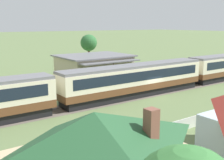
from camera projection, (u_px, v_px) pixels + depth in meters
ground_plane at (153, 96)px, 35.86m from camera, size 600.00×600.00×0.00m
passenger_train at (137, 78)px, 35.56m from camera, size 65.37×3.02×4.05m
railway_track at (105, 102)px, 33.18m from camera, size 123.25×3.60×0.04m
station_building at (94, 68)px, 44.92m from camera, size 11.10×9.84×4.18m
picket_fence_front at (139, 138)px, 21.30m from camera, size 49.10×0.06×1.05m
yard_tree_2 at (89, 43)px, 56.39m from camera, size 3.33×3.33×6.96m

